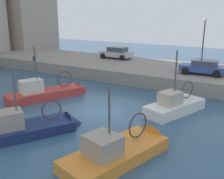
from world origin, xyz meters
TOP-DOWN VIEW (x-y plane):
  - water_surface at (0.00, 0.00)m, footprint 80.00×80.00m
  - quay_wall at (11.50, 0.00)m, footprint 9.00×56.00m
  - fishing_boat_red at (0.80, 5.48)m, footprint 6.95×4.21m
  - fishing_boat_orange at (-4.29, -3.95)m, footprint 6.39×3.52m
  - fishing_boat_white at (2.89, -4.34)m, footprint 5.64×3.37m
  - fishing_boat_navy at (-4.46, 1.48)m, footprint 5.73×4.33m
  - parked_car_silver at (13.58, 6.64)m, footprint 1.91×3.90m
  - parked_car_blue at (10.07, -4.30)m, footprint 2.05×3.94m
  - mooring_bollard_mid at (7.35, 14.00)m, footprint 0.28×0.28m
  - quay_streetlamp at (13.00, -3.49)m, footprint 0.36×0.36m
  - waterfront_building_east at (16.33, 25.85)m, footprint 7.83×9.17m

SIDE VIEW (x-z plane):
  - water_surface at x=0.00m, z-range 0.00..0.00m
  - fishing_boat_orange at x=-4.29m, z-range -2.13..2.39m
  - fishing_boat_navy at x=-4.46m, z-range -2.02..2.29m
  - fishing_boat_white at x=2.89m, z-range -2.36..2.63m
  - fishing_boat_red at x=0.80m, z-range -2.30..2.60m
  - quay_wall at x=11.50m, z-range 0.00..1.20m
  - mooring_bollard_mid at x=7.35m, z-range 1.20..1.75m
  - parked_car_blue at x=10.07m, z-range 1.23..2.51m
  - parked_car_silver at x=13.58m, z-range 1.22..2.62m
  - quay_streetlamp at x=13.00m, z-range 2.04..6.87m
  - waterfront_building_east at x=16.33m, z-range 0.02..15.03m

